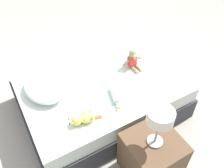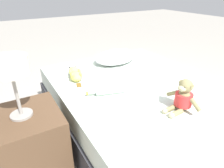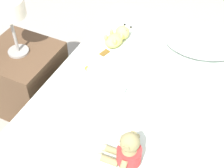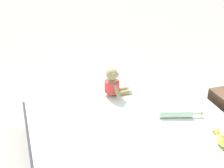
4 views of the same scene
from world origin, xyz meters
TOP-DOWN VIEW (x-y plane):
  - bed at (0.00, 0.00)m, footprint 1.43×1.81m
  - plush_monkey at (-0.00, -0.46)m, footprint 0.23×0.29m
  - glass_bottle at (-0.33, -0.01)m, footprint 0.31×0.13m

SIDE VIEW (x-z plane):
  - bed at x=0.00m, z-range 0.00..0.47m
  - glass_bottle at x=-0.33m, z-range 0.48..0.54m
  - plush_monkey at x=0.00m, z-range 0.45..0.69m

